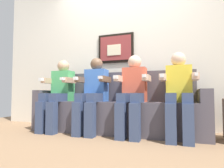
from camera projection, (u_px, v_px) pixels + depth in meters
The scene contains 7 objects.
ground_plane at pixel (108, 137), 2.54m from camera, with size 6.39×6.39×0.00m, color #8C6B4C.
back_wall_assembly at pixel (124, 51), 3.33m from camera, with size 4.91×0.10×2.60m.
couch at pixel (116, 111), 2.86m from camera, with size 2.51×0.58×0.90m.
person_leftmost at pixel (59, 91), 3.01m from camera, with size 0.46×0.56×1.11m.
person_left_center at pixel (93, 91), 2.82m from camera, with size 0.46×0.56×1.11m.
person_right_center at pixel (133, 91), 2.62m from camera, with size 0.46×0.56×1.11m.
person_rightmost at pixel (179, 90), 2.42m from camera, with size 0.46×0.56×1.11m.
Camera 1 is at (0.90, -2.41, 0.55)m, focal length 31.05 mm.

